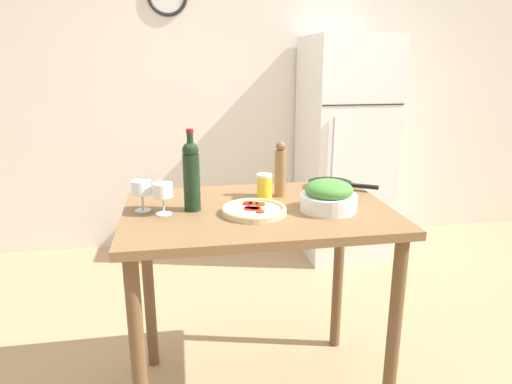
# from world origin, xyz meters

# --- Properties ---
(wall_back) EXTENTS (6.40, 0.08, 2.60)m
(wall_back) POSITION_xyz_m (-0.00, 2.06, 1.30)
(wall_back) COLOR silver
(wall_back) RESTS_ON ground_plane
(refrigerator) EXTENTS (0.63, 0.75, 1.76)m
(refrigerator) POSITION_xyz_m (1.00, 1.65, 0.88)
(refrigerator) COLOR white
(refrigerator) RESTS_ON ground_plane
(prep_counter) EXTENTS (1.14, 0.78, 0.96)m
(prep_counter) POSITION_xyz_m (0.00, 0.00, 0.81)
(prep_counter) COLOR brown
(prep_counter) RESTS_ON ground_plane
(wine_bottle) EXTENTS (0.07, 0.07, 0.35)m
(wine_bottle) POSITION_xyz_m (-0.28, 0.02, 1.11)
(wine_bottle) COLOR black
(wine_bottle) RESTS_ON prep_counter
(wine_glass_near) EXTENTS (0.08, 0.08, 0.13)m
(wine_glass_near) POSITION_xyz_m (-0.40, -0.02, 1.05)
(wine_glass_near) COLOR silver
(wine_glass_near) RESTS_ON prep_counter
(wine_glass_far) EXTENTS (0.08, 0.08, 0.13)m
(wine_glass_far) POSITION_xyz_m (-0.48, 0.04, 1.06)
(wine_glass_far) COLOR silver
(wine_glass_far) RESTS_ON prep_counter
(pepper_mill) EXTENTS (0.05, 0.05, 0.26)m
(pepper_mill) POSITION_xyz_m (0.14, 0.16, 1.08)
(pepper_mill) COLOR olive
(pepper_mill) RESTS_ON prep_counter
(salad_bowl) EXTENTS (0.24, 0.24, 0.13)m
(salad_bowl) POSITION_xyz_m (0.29, -0.08, 1.02)
(salad_bowl) COLOR white
(salad_bowl) RESTS_ON prep_counter
(homemade_pizza) EXTENTS (0.27, 0.27, 0.03)m
(homemade_pizza) POSITION_xyz_m (-0.03, -0.07, 0.97)
(homemade_pizza) COLOR #DBC189
(homemade_pizza) RESTS_ON prep_counter
(salt_canister) EXTENTS (0.07, 0.07, 0.12)m
(salt_canister) POSITION_xyz_m (0.05, 0.13, 1.02)
(salt_canister) COLOR yellow
(salt_canister) RESTS_ON prep_counter
(cast_iron_skillet) EXTENTS (0.32, 0.24, 0.03)m
(cast_iron_skillet) POSITION_xyz_m (0.41, 0.26, 0.97)
(cast_iron_skillet) COLOR black
(cast_iron_skillet) RESTS_ON prep_counter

